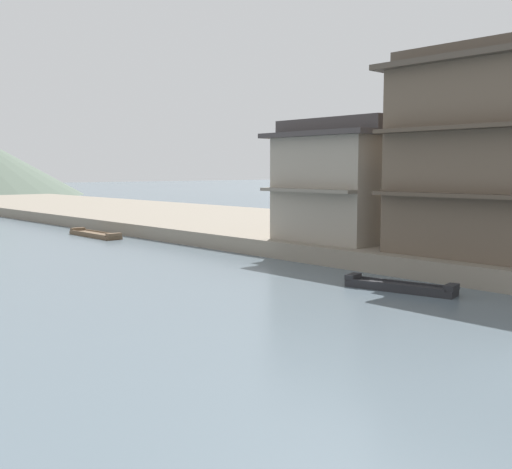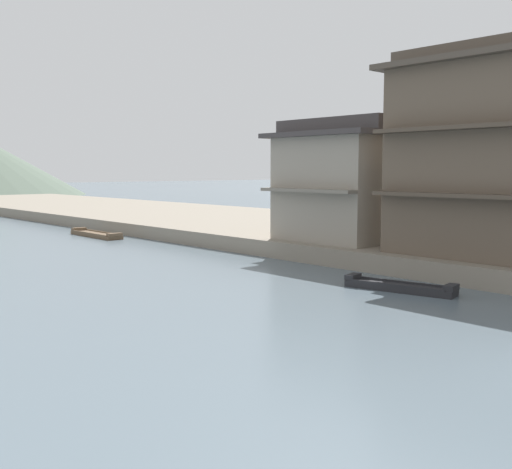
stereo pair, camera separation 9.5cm
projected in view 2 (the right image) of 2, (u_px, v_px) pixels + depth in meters
riverbank_right at (246, 224)px, 45.60m from camera, size 18.00×110.00×0.84m
boat_moored_nearest at (96, 235)px, 40.61m from camera, size 1.14×5.43×0.42m
boat_moored_third at (400, 287)px, 22.33m from camera, size 1.67×4.21×0.45m
house_waterfront_second at (487, 153)px, 25.59m from camera, size 6.54×7.63×8.74m
house_waterfront_tall at (339, 181)px, 30.84m from camera, size 5.27×6.61×6.14m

